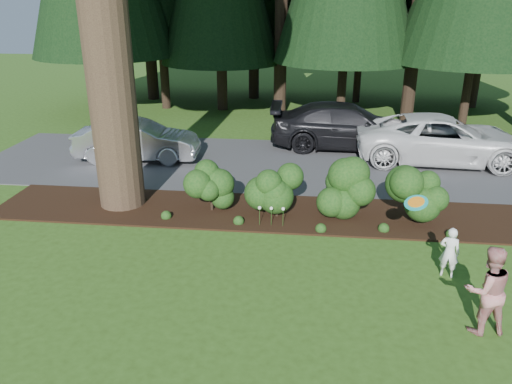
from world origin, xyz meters
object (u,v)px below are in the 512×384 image
at_px(child, 449,252).
at_px(car_dark_suv, 347,126).
at_px(car_white_suv, 443,139).
at_px(adult, 487,290).
at_px(frisbee, 416,203).
at_px(car_silver_wagon, 137,140).

bearing_deg(child, car_dark_suv, -60.79).
xyz_separation_m(car_white_suv, adult, (-1.48, -9.76, -0.03)).
xyz_separation_m(car_white_suv, child, (-1.63, -7.92, -0.29)).
height_order(car_dark_suv, adult, car_dark_suv).
bearing_deg(frisbee, child, -7.55).
height_order(adult, frisbee, frisbee).
xyz_separation_m(car_white_suv, frisbee, (-2.41, -7.82, 0.75)).
bearing_deg(car_white_suv, car_silver_wagon, 97.49).
bearing_deg(child, frisbee, 11.88).
relative_size(car_dark_suv, frisbee, 11.62).
xyz_separation_m(child, frisbee, (-0.78, 0.10, 1.04)).
distance_m(car_dark_suv, adult, 11.35).
bearing_deg(adult, car_dark_suv, -90.95).
distance_m(child, adult, 1.87).
relative_size(car_silver_wagon, child, 3.87).
bearing_deg(car_white_suv, car_dark_suv, 68.32).
relative_size(car_silver_wagon, adult, 2.62).
height_order(car_white_suv, adult, car_white_suv).
bearing_deg(adult, frisbee, -74.38).
xyz_separation_m(car_silver_wagon, adult, (9.25, -8.80, 0.08)).
bearing_deg(car_dark_suv, car_silver_wagon, 106.45).
xyz_separation_m(car_dark_suv, frisbee, (0.84, -9.26, 0.73)).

